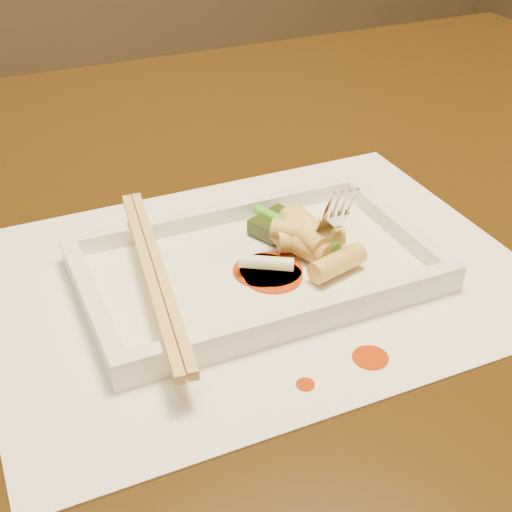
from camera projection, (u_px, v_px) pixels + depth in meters
name	position (u px, v px, depth m)	size (l,w,h in m)	color
table	(181.00, 328.00, 0.65)	(1.40, 0.90, 0.75)	black
placemat	(256.00, 277.00, 0.54)	(0.40, 0.30, 0.00)	white
sauce_splatter_a	(370.00, 357.00, 0.46)	(0.02, 0.02, 0.00)	#AE3305
sauce_splatter_b	(305.00, 384.00, 0.44)	(0.01, 0.01, 0.00)	#AE3305
plate_base	(256.00, 271.00, 0.54)	(0.26, 0.16, 0.01)	white
plate_rim_far	(220.00, 214.00, 0.59)	(0.26, 0.01, 0.01)	white
plate_rim_near	(301.00, 316.00, 0.47)	(0.26, 0.01, 0.01)	white
plate_rim_left	(91.00, 300.00, 0.49)	(0.01, 0.14, 0.01)	white
plate_rim_right	(397.00, 225.00, 0.57)	(0.01, 0.14, 0.01)	white
veg_piece	(275.00, 224.00, 0.57)	(0.04, 0.03, 0.01)	black
scallion_white	(266.00, 263.00, 0.52)	(0.01, 0.01, 0.04)	#EAEACC
scallion_green	(295.00, 228.00, 0.56)	(0.01, 0.01, 0.09)	green
chopstick_a	(149.00, 273.00, 0.50)	(0.01, 0.22, 0.01)	tan
chopstick_b	(160.00, 271.00, 0.50)	(0.01, 0.22, 0.01)	tan
fork	(332.00, 151.00, 0.53)	(0.09, 0.10, 0.14)	silver
sauce_blob_0	(273.00, 276.00, 0.52)	(0.04, 0.04, 0.00)	#AE3305
sauce_blob_1	(271.00, 269.00, 0.53)	(0.05, 0.05, 0.00)	#AE3305
sauce_blob_2	(263.00, 270.00, 0.53)	(0.04, 0.04, 0.00)	#AE3305
rice_cake_0	(310.00, 238.00, 0.55)	(0.02, 0.02, 0.05)	#EAD26D
rice_cake_1	(296.00, 228.00, 0.56)	(0.02, 0.02, 0.04)	#EAD26D
rice_cake_2	(306.00, 236.00, 0.54)	(0.02, 0.02, 0.04)	#EAD26D
rice_cake_3	(308.00, 227.00, 0.56)	(0.02, 0.02, 0.05)	#EAD26D
rice_cake_4	(304.00, 245.00, 0.54)	(0.02, 0.02, 0.05)	#EAD26D
rice_cake_5	(302.00, 234.00, 0.54)	(0.02, 0.02, 0.05)	#EAD26D
rice_cake_6	(337.00, 263.00, 0.52)	(0.02, 0.02, 0.05)	#EAD26D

